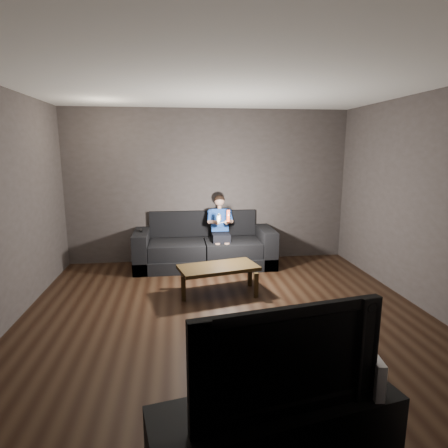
{
  "coord_description": "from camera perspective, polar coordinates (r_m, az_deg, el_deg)",
  "views": [
    {
      "loc": [
        -0.56,
        -4.16,
        2.0
      ],
      "look_at": [
        0.15,
        1.55,
        0.85
      ],
      "focal_mm": 30.0,
      "sensor_mm": 36.0,
      "label": 1
    }
  ],
  "objects": [
    {
      "name": "back_wall",
      "position": [
        6.72,
        -2.28,
        5.74
      ],
      "size": [
        5.0,
        0.04,
        2.7
      ],
      "primitive_type": "cube",
      "color": "#3A3331",
      "rests_on": "ground"
    },
    {
      "name": "wii_remote_black",
      "position": [
        6.43,
        -12.54,
        -0.97
      ],
      "size": [
        0.06,
        0.17,
        0.03
      ],
      "color": "black",
      "rests_on": "sofa"
    },
    {
      "name": "wii_console",
      "position": [
        2.59,
        22.1,
        -20.78
      ],
      "size": [
        0.08,
        0.18,
        0.23
      ],
      "primitive_type": "cube",
      "rotation": [
        0.0,
        0.0,
        -0.12
      ],
      "color": "white",
      "rests_on": "media_console"
    },
    {
      "name": "front_wall",
      "position": [
        1.87,
        11.0,
        -9.25
      ],
      "size": [
        5.0,
        0.04,
        2.7
      ],
      "primitive_type": "cube",
      "color": "#3A3331",
      "rests_on": "ground"
    },
    {
      "name": "sofa",
      "position": [
        6.58,
        -2.99,
        -3.68
      ],
      "size": [
        2.38,
        1.03,
        0.92
      ],
      "color": "black",
      "rests_on": "floor"
    },
    {
      "name": "child",
      "position": [
        6.43,
        -0.58,
        0.07
      ],
      "size": [
        0.44,
        0.54,
        1.09
      ],
      "color": "black",
      "rests_on": "sofa"
    },
    {
      "name": "right_wall",
      "position": [
        5.21,
        29.03,
        2.71
      ],
      "size": [
        0.04,
        5.0,
        2.7
      ],
      "primitive_type": "cube",
      "color": "#3A3331",
      "rests_on": "ground"
    },
    {
      "name": "coffee_table",
      "position": [
        5.29,
        -0.87,
        -6.96
      ],
      "size": [
        1.19,
        0.78,
        0.4
      ],
      "color": "black",
      "rests_on": "floor"
    },
    {
      "name": "wii_remote_red",
      "position": [
        6.0,
        0.66,
        1.25
      ],
      "size": [
        0.06,
        0.08,
        0.19
      ],
      "color": "red",
      "rests_on": "child"
    },
    {
      "name": "media_console",
      "position": [
        2.62,
        8.04,
        -30.07
      ],
      "size": [
        1.58,
        0.72,
        0.54
      ],
      "primitive_type": "cube",
      "rotation": [
        0.0,
        0.0,
        0.2
      ],
      "color": "black",
      "rests_on": "floor"
    },
    {
      "name": "floor",
      "position": [
        4.65,
        0.54,
        -14.17
      ],
      "size": [
        5.0,
        5.0,
        0.0
      ],
      "primitive_type": "plane",
      "color": "black",
      "rests_on": "ground"
    },
    {
      "name": "nunchuk_white",
      "position": [
        5.99,
        -0.83,
        0.91
      ],
      "size": [
        0.09,
        0.11,
        0.16
      ],
      "color": "white",
      "rests_on": "child"
    },
    {
      "name": "ceiling",
      "position": [
        4.26,
        0.62,
        20.77
      ],
      "size": [
        5.0,
        5.0,
        0.02
      ],
      "primitive_type": "cube",
      "color": "silver",
      "rests_on": "back_wall"
    },
    {
      "name": "tv",
      "position": [
        2.27,
        8.48,
        -18.78
      ],
      "size": [
        1.12,
        0.35,
        0.64
      ],
      "primitive_type": "imported",
      "rotation": [
        0.0,
        0.0,
        0.18
      ],
      "color": "black",
      "rests_on": "media_console"
    }
  ]
}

